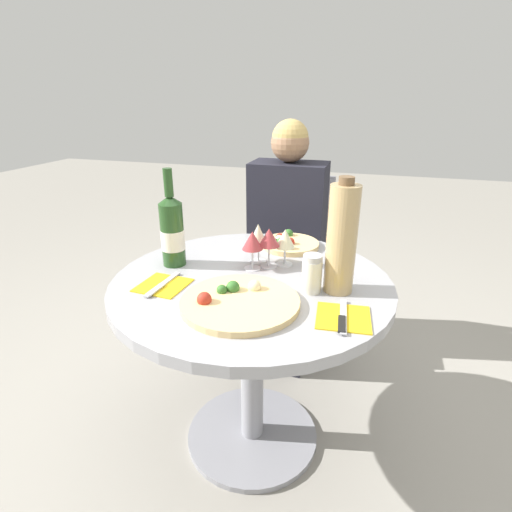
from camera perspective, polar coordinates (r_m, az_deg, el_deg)
ground_plane at (r=1.78m, az=-0.52°, el=-24.28°), size 12.00×12.00×0.00m
dining_table at (r=1.43m, az=-0.60°, el=-8.90°), size 0.95×0.95×0.71m
chair_behind_diner at (r=2.19m, az=4.72°, el=-0.76°), size 0.41×0.41×0.89m
seated_diner at (r=2.03m, az=3.90°, el=-0.03°), size 0.37×0.45×1.18m
pizza_large at (r=1.20m, az=-2.46°, el=-6.45°), size 0.36×0.36×0.05m
pizza_small_far at (r=1.64m, az=4.62°, el=1.83°), size 0.24×0.24×0.05m
wine_bottle at (r=1.46m, az=-11.88°, el=3.53°), size 0.09×0.09×0.35m
tall_carafe at (r=1.24m, az=12.13°, el=2.32°), size 0.09×0.09×0.36m
sugar_shaker at (r=1.26m, az=7.98°, el=-2.53°), size 0.06×0.06×0.12m
wine_glass_back_right at (r=1.44m, az=4.18°, el=2.41°), size 0.07×0.07×0.14m
wine_glass_back_left at (r=1.46m, az=0.32°, el=3.01°), size 0.07×0.07×0.15m
wine_glass_front_left at (r=1.40m, az=-0.51°, el=2.11°), size 0.07×0.07×0.14m
wine_glass_center at (r=1.41m, az=1.88°, el=2.56°), size 0.08×0.08×0.15m
place_setting_left at (r=1.34m, az=-13.22°, el=-4.09°), size 0.16×0.19×0.01m
place_setting_right at (r=1.15m, az=12.34°, el=-8.59°), size 0.16×0.19×0.01m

